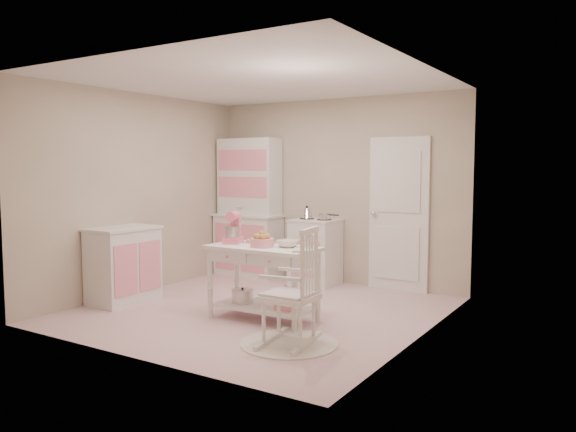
% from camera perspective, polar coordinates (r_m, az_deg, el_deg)
% --- Properties ---
extents(room_shell, '(3.84, 3.84, 2.62)m').
position_cam_1_polar(room_shell, '(6.34, -2.97, 5.03)').
color(room_shell, '#C57B89').
rests_on(room_shell, ground).
extents(door, '(0.82, 0.05, 2.04)m').
position_cam_1_polar(door, '(7.58, 11.18, 0.18)').
color(door, white).
rests_on(door, ground).
extents(hutch, '(1.06, 0.50, 2.08)m').
position_cam_1_polar(hutch, '(8.50, -4.09, 0.91)').
color(hutch, white).
rests_on(hutch, ground).
extents(stove, '(0.62, 0.57, 0.92)m').
position_cam_1_polar(stove, '(7.88, 2.80, -3.65)').
color(stove, white).
rests_on(stove, ground).
extents(base_cabinet, '(0.54, 0.84, 0.92)m').
position_cam_1_polar(base_cabinet, '(7.12, -16.38, -4.78)').
color(base_cabinet, white).
rests_on(base_cabinet, ground).
extents(lace_rug, '(0.92, 0.92, 0.01)m').
position_cam_1_polar(lace_rug, '(5.36, 0.10, -12.79)').
color(lace_rug, white).
rests_on(lace_rug, ground).
extents(rocking_chair, '(0.59, 0.79, 1.10)m').
position_cam_1_polar(rocking_chair, '(5.22, 0.10, -7.10)').
color(rocking_chair, white).
rests_on(rocking_chair, ground).
extents(work_table, '(1.20, 0.60, 0.80)m').
position_cam_1_polar(work_table, '(6.08, -2.52, -6.82)').
color(work_table, white).
rests_on(work_table, ground).
extents(stand_mixer, '(0.28, 0.33, 0.34)m').
position_cam_1_polar(stand_mixer, '(6.25, -5.61, -1.22)').
color(stand_mixer, pink).
rests_on(stand_mixer, work_table).
extents(cookie_tray, '(0.34, 0.24, 0.02)m').
position_cam_1_polar(cookie_tray, '(6.24, -2.73, -2.71)').
color(cookie_tray, silver).
rests_on(cookie_tray, work_table).
extents(bread_basket, '(0.25, 0.25, 0.09)m').
position_cam_1_polar(bread_basket, '(5.95, -2.65, -2.72)').
color(bread_basket, pink).
rests_on(bread_basket, work_table).
extents(mixing_bowl, '(0.23, 0.23, 0.07)m').
position_cam_1_polar(mixing_bowl, '(5.93, -0.03, -2.83)').
color(mixing_bowl, white).
rests_on(mixing_bowl, work_table).
extents(metal_pitcher, '(0.10, 0.10, 0.17)m').
position_cam_1_polar(metal_pitcher, '(5.90, 1.87, -2.40)').
color(metal_pitcher, silver).
rests_on(metal_pitcher, work_table).
extents(recipe_book, '(0.24, 0.27, 0.02)m').
position_cam_1_polar(recipe_book, '(5.67, 0.53, -3.46)').
color(recipe_book, white).
rests_on(recipe_book, work_table).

